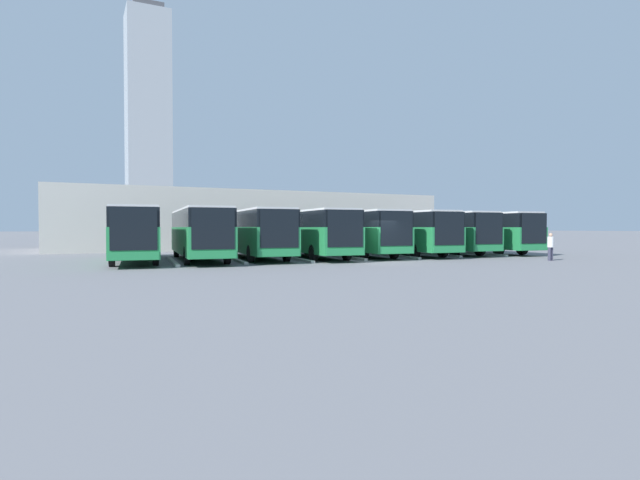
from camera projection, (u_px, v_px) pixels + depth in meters
The scene contains 19 objects.
ground_plane at pixel (379, 262), 30.13m from camera, with size 600.00×600.00×0.00m, color slate.
bus_0 at pixel (478, 231), 41.04m from camera, with size 3.72×12.69×3.23m.
curb_divider_0 at pixel (476, 253), 38.59m from camera, with size 0.24×6.83×0.15m, color #B2B2AD.
bus_1 at pixel (437, 231), 39.79m from camera, with size 3.72×12.69×3.23m.
curb_divider_1 at pixel (433, 254), 37.34m from camera, with size 0.24×6.83×0.15m, color #B2B2AD.
bus_2 at pixel (401, 231), 37.76m from camera, with size 3.72×12.69×3.23m.
curb_divider_2 at pixel (394, 256), 35.31m from camera, with size 0.24×6.83×0.15m, color #B2B2AD.
bus_3 at pixel (355, 231), 36.47m from camera, with size 3.72×12.69×3.23m.
curb_divider_3 at pixel (344, 257), 34.01m from camera, with size 0.24×6.83×0.15m, color #B2B2AD.
bus_4 at pixel (310, 231), 34.49m from camera, with size 3.72×12.69×3.23m.
curb_divider_4 at pixel (295, 259), 32.03m from camera, with size 0.24×6.83×0.15m, color #B2B2AD.
bus_5 at pixel (254, 232), 33.43m from camera, with size 3.72×12.69×3.23m.
curb_divider_5 at pixel (235, 260), 30.98m from camera, with size 0.24×6.83×0.15m, color #B2B2AD.
bus_6 at pixel (199, 232), 31.42m from camera, with size 3.72×12.69×3.23m.
curb_divider_6 at pixel (173, 262), 28.97m from camera, with size 0.24×6.83×0.15m, color #B2B2AD.
bus_7 at pixel (134, 232), 30.29m from camera, with size 3.72×12.69×3.23m.
pedestrian at pixel (551, 246), 31.21m from camera, with size 0.43×0.43×1.73m.
station_building at pixel (249, 221), 52.83m from camera, with size 38.14×16.48×5.62m.
office_tower at pixel (148, 122), 169.92m from camera, with size 14.05×14.05×77.49m.
Camera 1 is at (16.35, 25.50, 2.06)m, focal length 28.00 mm.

